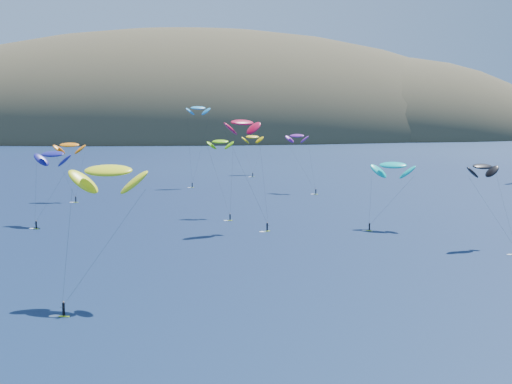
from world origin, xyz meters
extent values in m
ellipsoid|color=#3D3526|center=(20.00, 560.00, -12.60)|extent=(600.00, 300.00, 210.00)
ellipsoid|color=#3D3526|center=(-140.00, 590.00, -7.20)|extent=(340.00, 240.00, 120.00)
ellipsoid|color=#3D3526|center=(180.00, 540.00, -9.36)|extent=(320.00, 220.00, 156.00)
ellipsoid|color=#3D3526|center=(300.00, 580.00, -5.04)|extent=(240.00, 180.00, 84.00)
cube|color=#C9F51B|center=(-34.85, 136.12, 0.04)|extent=(1.40, 0.53, 0.08)
cylinder|color=black|center=(-34.85, 136.12, 0.90)|extent=(0.32, 0.32, 1.46)
sphere|color=#8C6047|center=(-34.85, 136.12, 1.74)|extent=(0.25, 0.25, 0.25)
ellipsoid|color=orange|center=(-36.83, 141.87, 15.71)|extent=(8.84, 4.76, 4.74)
cube|color=#C9F51B|center=(-24.09, 25.95, 0.04)|extent=(1.55, 0.81, 0.08)
cylinder|color=black|center=(-24.09, 25.95, 0.97)|extent=(0.35, 0.35, 1.59)
sphere|color=#8C6047|center=(-24.09, 25.95, 1.90)|extent=(0.27, 0.27, 0.27)
ellipsoid|color=#F4FA1A|center=(-18.67, 34.53, 17.90)|extent=(11.42, 7.51, 5.86)
cube|color=#C9F51B|center=(4.50, 98.99, 0.03)|extent=(1.28, 0.46, 0.07)
cylinder|color=black|center=(4.50, 98.99, 0.82)|extent=(0.29, 0.29, 1.34)
sphere|color=#8C6047|center=(4.50, 98.99, 1.60)|extent=(0.22, 0.22, 0.22)
ellipsoid|color=#76D60A|center=(3.18, 108.76, 18.03)|extent=(6.38, 3.34, 3.45)
cube|color=#C9F51B|center=(-1.09, 168.22, 0.03)|extent=(1.29, 0.53, 0.07)
cylinder|color=black|center=(-1.09, 168.22, 0.82)|extent=(0.29, 0.29, 1.34)
sphere|color=#8C6047|center=(-1.09, 168.22, 1.60)|extent=(0.22, 0.22, 0.22)
ellipsoid|color=#1F93D4|center=(1.37, 173.54, 26.00)|extent=(8.18, 4.65, 4.33)
cube|color=#C9F51B|center=(32.81, 81.32, 0.04)|extent=(1.32, 1.06, 0.07)
cylinder|color=black|center=(32.81, 81.32, 0.87)|extent=(0.31, 0.31, 1.42)
sphere|color=#8C6047|center=(32.81, 81.32, 1.70)|extent=(0.24, 0.24, 0.24)
ellipsoid|color=#00C0B3|center=(39.24, 85.77, 13.74)|extent=(10.28, 8.87, 5.26)
cube|color=#C9F51B|center=(35.19, 144.84, 0.04)|extent=(1.34, 1.02, 0.07)
cylinder|color=black|center=(35.19, 144.84, 0.87)|extent=(0.31, 0.31, 1.42)
sphere|color=#8C6047|center=(35.19, 144.84, 1.70)|extent=(0.24, 0.24, 0.24)
ellipsoid|color=#761D97|center=(30.98, 153.65, 17.42)|extent=(7.87, 6.60, 4.01)
ellipsoid|color=black|center=(49.49, 63.60, 15.23)|extent=(7.65, 5.22, 3.90)
cube|color=#C9F51B|center=(10.95, 83.73, 0.04)|extent=(1.49, 1.04, 0.08)
cylinder|color=black|center=(10.95, 83.73, 0.96)|extent=(0.34, 0.34, 1.56)
sphere|color=#8C6047|center=(10.95, 83.73, 1.86)|extent=(0.26, 0.26, 0.26)
ellipsoid|color=red|center=(6.15, 88.11, 23.16)|extent=(9.49, 7.50, 4.81)
cube|color=#C9F51B|center=(-38.53, 93.47, 0.04)|extent=(1.44, 1.03, 0.08)
cylinder|color=black|center=(-38.53, 93.47, 0.93)|extent=(0.33, 0.33, 1.51)
sphere|color=#8C6047|center=(-38.53, 93.47, 1.80)|extent=(0.25, 0.25, 0.25)
ellipsoid|color=navy|center=(-35.72, 101.84, 15.80)|extent=(10.01, 8.03, 5.07)
cube|color=#C9F51B|center=(23.13, 200.03, 0.04)|extent=(1.34, 0.59, 0.07)
cylinder|color=black|center=(23.13, 200.03, 0.85)|extent=(0.30, 0.30, 1.38)
sphere|color=#8C6047|center=(23.13, 200.03, 1.65)|extent=(0.23, 0.23, 0.23)
ellipsoid|color=#E8C106|center=(24.64, 211.95, 14.60)|extent=(8.92, 5.29, 4.67)
camera|label=1|loc=(-11.71, -64.77, 26.77)|focal=50.00mm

